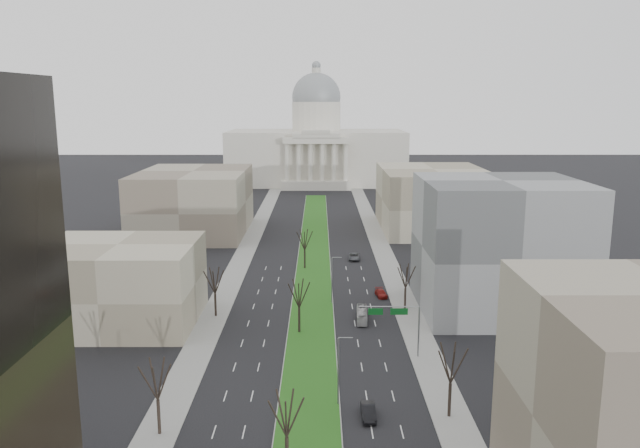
{
  "coord_description": "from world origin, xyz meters",
  "views": [
    {
      "loc": [
        1.33,
        -18.09,
        38.17
      ],
      "look_at": [
        1.49,
        113.73,
        11.73
      ],
      "focal_mm": 35.0,
      "sensor_mm": 36.0,
      "label": 1
    }
  ],
  "objects_px": {
    "car_black": "(368,412)",
    "car_red": "(381,293)",
    "box_van": "(362,315)",
    "car_grey_far": "(354,257)"
  },
  "relations": [
    {
      "from": "car_black",
      "to": "car_red",
      "type": "distance_m",
      "value": 47.96
    },
    {
      "from": "car_red",
      "to": "box_van",
      "type": "distance_m",
      "value": 14.27
    },
    {
      "from": "car_black",
      "to": "car_red",
      "type": "height_order",
      "value": "car_black"
    },
    {
      "from": "car_black",
      "to": "box_van",
      "type": "height_order",
      "value": "box_van"
    },
    {
      "from": "car_grey_far",
      "to": "box_van",
      "type": "xyz_separation_m",
      "value": [
        -0.97,
        -42.18,
        0.29
      ]
    },
    {
      "from": "car_grey_far",
      "to": "car_red",
      "type": "bearing_deg",
      "value": -79.13
    },
    {
      "from": "car_grey_far",
      "to": "box_van",
      "type": "height_order",
      "value": "box_van"
    },
    {
      "from": "car_red",
      "to": "box_van",
      "type": "height_order",
      "value": "box_van"
    },
    {
      "from": "box_van",
      "to": "car_grey_far",
      "type": "bearing_deg",
      "value": 91.64
    },
    {
      "from": "car_grey_far",
      "to": "car_black",
      "type": "bearing_deg",
      "value": -88.38
    }
  ]
}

